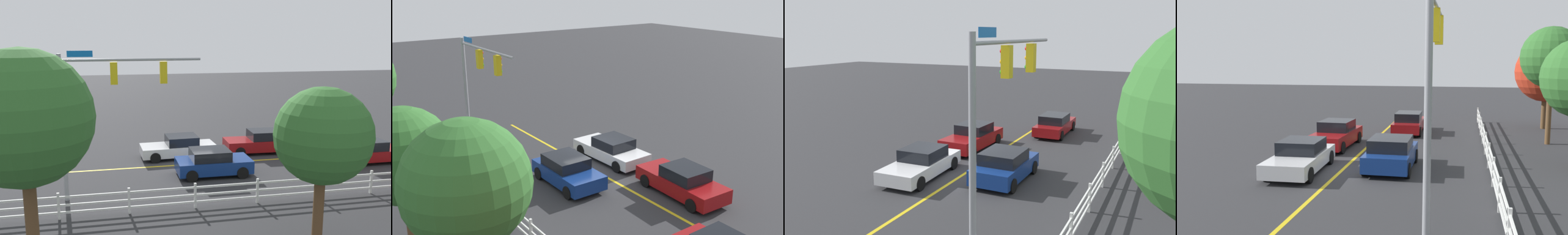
{
  "view_description": "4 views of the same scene",
  "coord_description": "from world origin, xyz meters",
  "views": [
    {
      "loc": [
        4.91,
        23.5,
        7.5
      ],
      "look_at": [
        0.35,
        1.7,
        3.17
      ],
      "focal_mm": 38.66,
      "sensor_mm": 36.0,
      "label": 1
    },
    {
      "loc": [
        -18.64,
        13.74,
        10.01
      ],
      "look_at": [
        0.06,
        0.41,
        3.06
      ],
      "focal_mm": 42.66,
      "sensor_mm": 36.0,
      "label": 2
    },
    {
      "loc": [
        16.47,
        9.06,
        6.71
      ],
      "look_at": [
        -0.17,
        0.98,
        2.93
      ],
      "focal_mm": 38.17,
      "sensor_mm": 36.0,
      "label": 3
    },
    {
      "loc": [
        17.94,
        5.05,
        4.82
      ],
      "look_at": [
        0.2,
        1.38,
        2.38
      ],
      "focal_mm": 39.66,
      "sensor_mm": 36.0,
      "label": 4
    }
  ],
  "objects": [
    {
      "name": "white_rail_fence",
      "position": [
        -3.0,
        6.32,
        0.6
      ],
      "size": [
        26.1,
        0.1,
        1.15
      ],
      "color": "white",
      "rests_on": "ground_plane"
    },
    {
      "name": "car_1",
      "position": [
        -4.72,
        -1.71,
        0.69
      ],
      "size": [
        4.68,
        2.08,
        1.47
      ],
      "rotation": [
        0.0,
        0.0,
        6.25
      ],
      "color": "maroon",
      "rests_on": "ground_plane"
    },
    {
      "name": "tree_2",
      "position": [
        -13.79,
        10.7,
        3.96
      ],
      "size": [
        4.13,
        4.13,
        6.04
      ],
      "color": "brown",
      "rests_on": "ground_plane"
    },
    {
      "name": "car_0",
      "position": [
        -10.22,
        1.69,
        0.67
      ],
      "size": [
        4.56,
        1.88,
        1.38
      ],
      "rotation": [
        0.0,
        0.0,
        3.15
      ],
      "color": "maroon",
      "rests_on": "ground_plane"
    },
    {
      "name": "lane_center_stripe",
      "position": [
        -4.0,
        0.0,
        0.0
      ],
      "size": [
        28.0,
        0.16,
        0.01
      ],
      "primitive_type": "cube",
      "color": "gold",
      "rests_on": "ground_plane"
    },
    {
      "name": "ground_plane",
      "position": [
        0.0,
        0.0,
        0.0
      ],
      "size": [
        120.0,
        120.0,
        0.0
      ],
      "primitive_type": "plane",
      "color": "#2D2D30"
    },
    {
      "name": "tree_0",
      "position": [
        -7.93,
        9.94,
        4.91
      ],
      "size": [
        3.45,
        3.45,
        6.66
      ],
      "color": "brown",
      "rests_on": "ground_plane"
    },
    {
      "name": "signal_assembly",
      "position": [
        5.22,
        4.22,
        4.8
      ],
      "size": [
        6.42,
        0.38,
        6.86
      ],
      "color": "gray",
      "rests_on": "ground_plane"
    },
    {
      "name": "car_3",
      "position": [
        0.71,
        -1.69,
        0.65
      ],
      "size": [
        4.71,
        2.16,
        1.38
      ],
      "rotation": [
        0.0,
        0.0,
        6.32
      ],
      "color": "silver",
      "rests_on": "ground_plane"
    },
    {
      "name": "car_2",
      "position": [
        -0.52,
        2.08,
        0.71
      ],
      "size": [
        4.06,
        2.03,
        1.44
      ],
      "rotation": [
        0.0,
        0.0,
        3.14
      ],
      "color": "navy",
      "rests_on": "ground_plane"
    }
  ]
}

